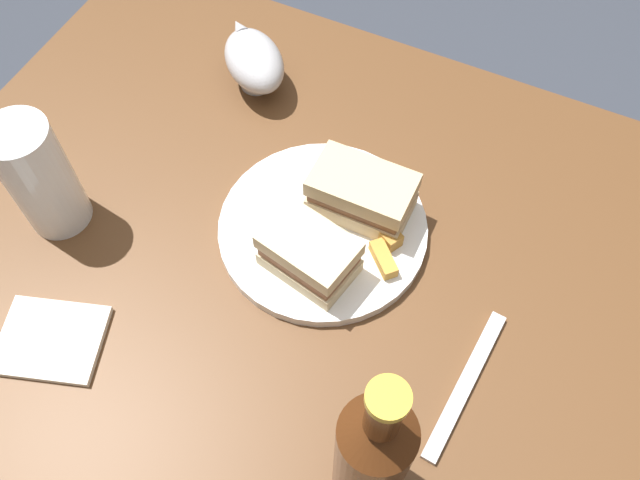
% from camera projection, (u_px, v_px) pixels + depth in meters
% --- Properties ---
extents(ground_plane, '(6.00, 6.00, 0.00)m').
position_uv_depth(ground_plane, '(318.00, 436.00, 1.37)').
color(ground_plane, '#333842').
extents(dining_table, '(1.02, 0.78, 0.70)m').
position_uv_depth(dining_table, '(318.00, 378.00, 1.07)').
color(dining_table, brown).
rests_on(dining_table, ground).
extents(plate, '(0.25, 0.25, 0.01)m').
position_uv_depth(plate, '(323.00, 229.00, 0.79)').
color(plate, white).
rests_on(plate, dining_table).
extents(sandwich_half_left, '(0.11, 0.09, 0.06)m').
position_uv_depth(sandwich_half_left, '(311.00, 251.00, 0.73)').
color(sandwich_half_left, beige).
rests_on(sandwich_half_left, plate).
extents(sandwich_half_right, '(0.12, 0.07, 0.06)m').
position_uv_depth(sandwich_half_right, '(362.00, 193.00, 0.77)').
color(sandwich_half_right, '#CCB284').
rests_on(sandwich_half_right, plate).
extents(potato_wedge_front, '(0.04, 0.04, 0.02)m').
position_uv_depth(potato_wedge_front, '(386.00, 234.00, 0.77)').
color(potato_wedge_front, '#B77F33').
rests_on(potato_wedge_front, plate).
extents(potato_wedge_middle, '(0.04, 0.04, 0.02)m').
position_uv_depth(potato_wedge_middle, '(383.00, 259.00, 0.75)').
color(potato_wedge_middle, gold).
rests_on(potato_wedge_middle, plate).
extents(potato_wedge_back, '(0.04, 0.05, 0.02)m').
position_uv_depth(potato_wedge_back, '(380.00, 213.00, 0.78)').
color(potato_wedge_back, '#AD702D').
rests_on(potato_wedge_back, plate).
extents(pint_glass, '(0.07, 0.07, 0.15)m').
position_uv_depth(pint_glass, '(43.00, 182.00, 0.75)').
color(pint_glass, white).
rests_on(pint_glass, dining_table).
extents(gravy_boat, '(0.13, 0.13, 0.07)m').
position_uv_depth(gravy_boat, '(254.00, 60.00, 0.88)').
color(gravy_boat, '#B7B7BC').
rests_on(gravy_boat, dining_table).
extents(cider_bottle, '(0.06, 0.06, 0.26)m').
position_uv_depth(cider_bottle, '(373.00, 454.00, 0.56)').
color(cider_bottle, '#47230F').
rests_on(cider_bottle, dining_table).
extents(napkin, '(0.13, 0.12, 0.01)m').
position_uv_depth(napkin, '(51.00, 340.00, 0.72)').
color(napkin, silver).
rests_on(napkin, dining_table).
extents(fork, '(0.03, 0.18, 0.01)m').
position_uv_depth(fork, '(465.00, 384.00, 0.70)').
color(fork, silver).
rests_on(fork, dining_table).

